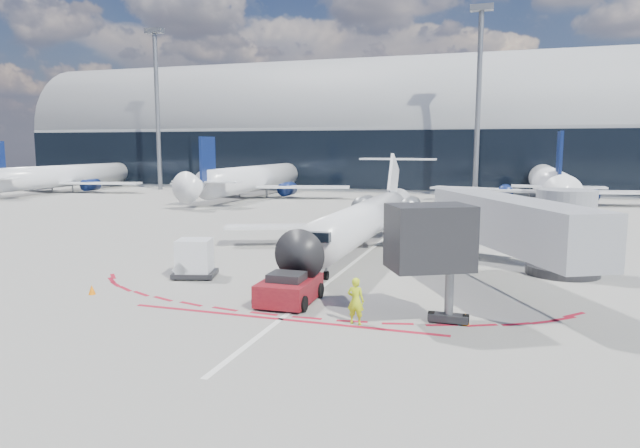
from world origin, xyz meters
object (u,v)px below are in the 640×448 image
(regional_jet, at_px, (367,218))
(ramp_worker, at_px, (356,301))
(uld_container, at_px, (195,259))
(pushback_tug, at_px, (289,289))

(regional_jet, height_order, ramp_worker, regional_jet)
(uld_container, bearing_deg, ramp_worker, -43.42)
(pushback_tug, relative_size, ramp_worker, 2.93)
(regional_jet, relative_size, pushback_tug, 4.59)
(regional_jet, height_order, pushback_tug, regional_jet)
(regional_jet, bearing_deg, pushback_tug, -91.23)
(ramp_worker, bearing_deg, pushback_tug, -25.42)
(ramp_worker, bearing_deg, uld_container, -22.41)
(uld_container, bearing_deg, regional_jet, 41.03)
(pushback_tug, bearing_deg, ramp_worker, -30.92)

